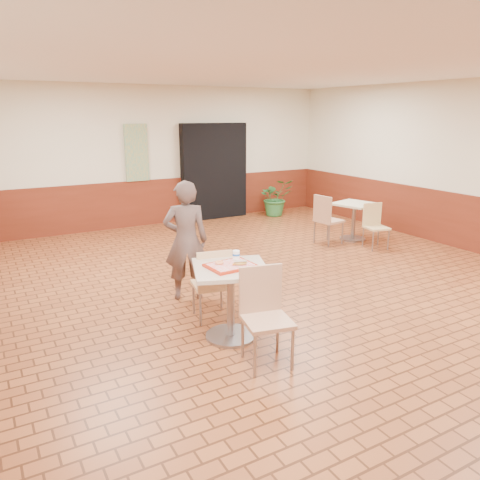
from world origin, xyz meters
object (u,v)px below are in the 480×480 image
second_table (354,215)px  chair_second_left (326,217)px  ring_donut (219,263)px  paper_cup (236,255)px  customer (186,241)px  potted_plant (276,197)px  chair_second_front (375,223)px  main_table (231,290)px  chair_main_front (264,310)px  serving_tray (230,266)px  chair_main_back (212,281)px  long_john_donut (240,263)px

second_table → chair_second_left: size_ratio=0.78×
chair_second_left → ring_donut: bearing=117.1°
paper_cup → ring_donut: bearing=-167.3°
customer → potted_plant: size_ratio=1.78×
customer → ring_donut: customer is taller
chair_second_left → chair_second_front: size_ratio=1.15×
chair_second_front → main_table: bearing=-142.7°
second_table → chair_second_front: chair_second_front is taller
main_table → chair_second_front: bearing=25.1°
chair_main_front → main_table: bearing=107.3°
serving_tray → potted_plant: potted_plant is taller
chair_main_back → chair_main_front: bearing=103.0°
paper_cup → potted_plant: bearing=52.3°
ring_donut → paper_cup: (0.24, 0.05, 0.04)m
chair_second_front → second_table: bearing=96.5°
customer → long_john_donut: customer is taller
main_table → chair_main_back: (0.02, 0.49, -0.05)m
chair_main_back → chair_second_front: (4.01, 1.39, -0.04)m
second_table → serving_tray: bearing=-148.6°
paper_cup → chair_second_left: 4.04m
chair_main_back → ring_donut: bearing=85.5°
chair_main_back → chair_second_front: size_ratio=1.10×
main_table → chair_second_front: (4.03, 1.89, -0.10)m
chair_main_back → long_john_donut: bearing=107.0°
second_table → ring_donut: bearing=-149.9°
potted_plant → chair_main_back: bearing=-130.7°
customer → second_table: 4.23m
serving_tray → chair_second_left: chair_second_left is taller
serving_tray → long_john_donut: 0.11m
chair_main_front → paper_cup: (0.09, 0.73, 0.36)m
main_table → paper_cup: 0.40m
main_table → long_john_donut: size_ratio=4.86×
long_john_donut → chair_second_left: (3.32, 2.56, -0.35)m
paper_cup → chair_second_front: paper_cup is taller
long_john_donut → potted_plant: bearing=52.9°
main_table → second_table: (4.09, 2.50, -0.06)m
long_john_donut → paper_cup: (0.06, 0.19, 0.03)m
serving_tray → chair_second_left: size_ratio=0.52×
second_table → potted_plant: bearing=92.0°
chair_second_front → paper_cup: bearing=-143.5°
customer → chair_second_left: customer is taller
paper_cup → potted_plant: size_ratio=0.11×
potted_plant → paper_cup: bearing=-127.7°
serving_tray → second_table: 4.81m
customer → chair_second_front: customer is taller
chair_main_back → second_table: bearing=-142.5°
main_table → serving_tray: 0.28m
chair_main_front → chair_second_left: (3.34, 3.10, -0.01)m
paper_cup → potted_plant: (3.86, 4.99, -0.46)m
main_table → chair_main_back: chair_main_back is taller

